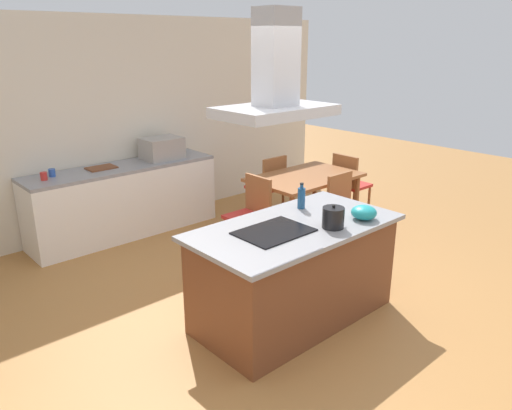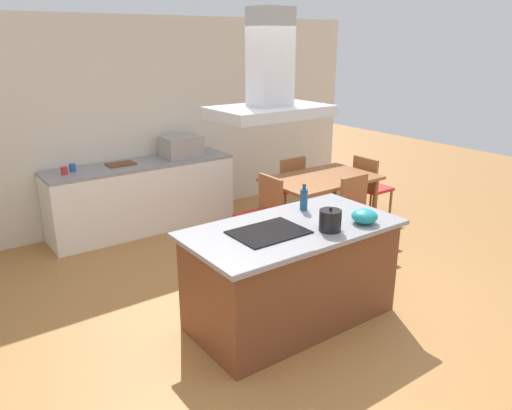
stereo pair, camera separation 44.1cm
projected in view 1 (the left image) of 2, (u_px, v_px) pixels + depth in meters
The scene contains 18 objects.
ground at pixel (197, 264), 5.57m from camera, with size 16.00×16.00×0.00m, color #AD753D.
wall_back at pixel (114, 125), 6.37m from camera, with size 7.20×0.10×2.70m, color beige.
kitchen_island at pixel (294, 272), 4.37m from camera, with size 1.86×0.98×0.90m.
cooktop at pixel (274, 232), 4.06m from camera, with size 0.60×0.44×0.01m, color black.
tea_kettle at pixel (333, 218), 4.14m from camera, with size 0.24×0.19×0.20m.
olive_oil_bottle at pixel (301, 198), 4.61m from camera, with size 0.07×0.07×0.25m.
mixing_bowl at pixel (364, 212), 4.34m from camera, with size 0.23×0.23×0.12m, color teal.
back_counter at pixel (124, 200), 6.32m from camera, with size 2.42×0.62×0.90m.
countertop_microwave at pixel (162, 148), 6.51m from camera, with size 0.50×0.38×0.28m, color #9E9993.
coffee_mug_red at pixel (44, 176), 5.55m from camera, with size 0.08×0.08×0.09m, color red.
coffee_mug_blue at pixel (52, 173), 5.69m from camera, with size 0.08×0.08×0.09m, color #2D56B2.
cutting_board at pixel (101, 168), 6.05m from camera, with size 0.34×0.24×0.02m, color brown.
dining_table at pixel (305, 182), 6.34m from camera, with size 1.40×0.90×0.75m.
chair_facing_island at pixel (346, 206), 5.92m from camera, with size 0.42×0.42×0.89m.
chair_at_right_end at pixel (349, 181), 6.97m from camera, with size 0.42×0.42×0.89m.
chair_at_left_end at pixel (252, 209), 5.81m from camera, with size 0.42×0.42×0.89m.
chair_facing_back_wall at pixel (269, 183), 6.86m from camera, with size 0.42×0.42×0.89m.
range_hood at pixel (276, 83), 3.68m from camera, with size 0.90×0.55×0.78m.
Camera 1 is at (-2.89, -2.71, 2.41)m, focal length 34.69 mm.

